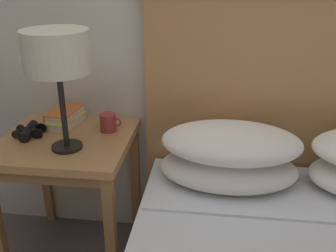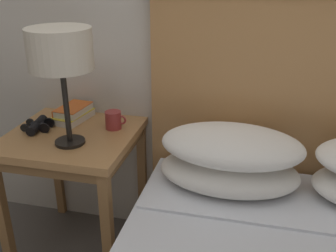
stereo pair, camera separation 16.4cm
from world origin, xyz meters
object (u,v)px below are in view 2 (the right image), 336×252
(book_on_nightstand, at_px, (73,116))
(coffee_mug, at_px, (114,120))
(nightstand, at_px, (74,149))
(book_stacked_on_top, at_px, (73,109))
(table_lamp, at_px, (60,52))
(binoculars_pair, at_px, (37,125))

(book_on_nightstand, bearing_deg, coffee_mug, -12.33)
(book_on_nightstand, distance_m, coffee_mug, 0.25)
(nightstand, relative_size, book_stacked_on_top, 3.25)
(table_lamp, distance_m, coffee_mug, 0.43)
(binoculars_pair, xyz_separation_m, coffee_mug, (0.34, 0.10, 0.02))
(book_stacked_on_top, bearing_deg, book_on_nightstand, -107.67)
(coffee_mug, bearing_deg, binoculars_pair, -164.11)
(nightstand, height_order, book_stacked_on_top, book_stacked_on_top)
(table_lamp, bearing_deg, binoculars_pair, 155.10)
(binoculars_pair, bearing_deg, nightstand, 3.19)
(book_stacked_on_top, bearing_deg, table_lamp, -67.32)
(table_lamp, height_order, book_stacked_on_top, table_lamp)
(table_lamp, distance_m, book_stacked_on_top, 0.45)
(book_on_nightstand, relative_size, book_stacked_on_top, 1.13)
(binoculars_pair, distance_m, coffee_mug, 0.36)
(book_on_nightstand, distance_m, book_stacked_on_top, 0.04)
(nightstand, distance_m, book_stacked_on_top, 0.21)
(book_stacked_on_top, bearing_deg, nightstand, -66.82)
(nightstand, bearing_deg, table_lamp, -67.99)
(book_on_nightstand, xyz_separation_m, book_stacked_on_top, (0.00, 0.01, 0.03))
(table_lamp, distance_m, binoculars_pair, 0.45)
(nightstand, height_order, table_lamp, table_lamp)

